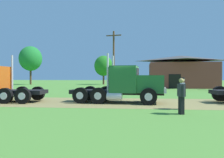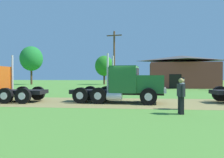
{
  "view_description": "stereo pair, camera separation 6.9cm",
  "coord_description": "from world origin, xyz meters",
  "px_view_note": "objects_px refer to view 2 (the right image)",
  "views": [
    {
      "loc": [
        0.11,
        -15.4,
        1.81
      ],
      "look_at": [
        -1.45,
        -0.09,
        1.65
      ],
      "focal_mm": 35.23,
      "sensor_mm": 36.0,
      "label": 1
    },
    {
      "loc": [
        0.18,
        -15.39,
        1.81
      ],
      "look_at": [
        -1.45,
        -0.09,
        1.65
      ],
      "focal_mm": 35.23,
      "sensor_mm": 36.0,
      "label": 2
    }
  ],
  "objects_px": {
    "visitor_walking_mid": "(182,92)",
    "shed_building": "(182,72)",
    "utility_pole_near": "(114,59)",
    "truck_foreground_white": "(128,85)",
    "visitor_far_side": "(6,87)",
    "visitor_standing_near": "(181,95)"
  },
  "relations": [
    {
      "from": "shed_building",
      "to": "visitor_walking_mid",
      "type": "bearing_deg",
      "value": -101.54
    },
    {
      "from": "visitor_standing_near",
      "to": "utility_pole_near",
      "type": "xyz_separation_m",
      "value": [
        -5.19,
        20.19,
        3.45
      ]
    },
    {
      "from": "truck_foreground_white",
      "to": "shed_building",
      "type": "height_order",
      "value": "shed_building"
    },
    {
      "from": "visitor_walking_mid",
      "to": "visitor_far_side",
      "type": "height_order",
      "value": "visitor_walking_mid"
    },
    {
      "from": "visitor_walking_mid",
      "to": "shed_building",
      "type": "distance_m",
      "value": 25.93
    },
    {
      "from": "utility_pole_near",
      "to": "visitor_walking_mid",
      "type": "bearing_deg",
      "value": -73.29
    },
    {
      "from": "truck_foreground_white",
      "to": "visitor_standing_near",
      "type": "bearing_deg",
      "value": -58.42
    },
    {
      "from": "shed_building",
      "to": "utility_pole_near",
      "type": "height_order",
      "value": "utility_pole_near"
    },
    {
      "from": "visitor_standing_near",
      "to": "utility_pole_near",
      "type": "bearing_deg",
      "value": 104.42
    },
    {
      "from": "visitor_far_side",
      "to": "shed_building",
      "type": "relative_size",
      "value": 0.14
    },
    {
      "from": "visitor_standing_near",
      "to": "utility_pole_near",
      "type": "distance_m",
      "value": 21.13
    },
    {
      "from": "shed_building",
      "to": "utility_pole_near",
      "type": "xyz_separation_m",
      "value": [
        -10.76,
        -6.77,
        1.81
      ]
    },
    {
      "from": "visitor_far_side",
      "to": "shed_building",
      "type": "distance_m",
      "value": 27.07
    },
    {
      "from": "visitor_walking_mid",
      "to": "shed_building",
      "type": "bearing_deg",
      "value": 78.46
    },
    {
      "from": "utility_pole_near",
      "to": "shed_building",
      "type": "bearing_deg",
      "value": 32.16
    },
    {
      "from": "visitor_far_side",
      "to": "utility_pole_near",
      "type": "height_order",
      "value": "utility_pole_near"
    },
    {
      "from": "visitor_walking_mid",
      "to": "shed_building",
      "type": "height_order",
      "value": "shed_building"
    },
    {
      "from": "truck_foreground_white",
      "to": "shed_building",
      "type": "relative_size",
      "value": 0.6
    },
    {
      "from": "visitor_far_side",
      "to": "truck_foreground_white",
      "type": "bearing_deg",
      "value": -20.39
    },
    {
      "from": "truck_foreground_white",
      "to": "shed_building",
      "type": "xyz_separation_m",
      "value": [
        8.29,
        22.52,
        1.32
      ]
    },
    {
      "from": "visitor_standing_near",
      "to": "shed_building",
      "type": "distance_m",
      "value": 27.57
    },
    {
      "from": "visitor_walking_mid",
      "to": "utility_pole_near",
      "type": "height_order",
      "value": "utility_pole_near"
    }
  ]
}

